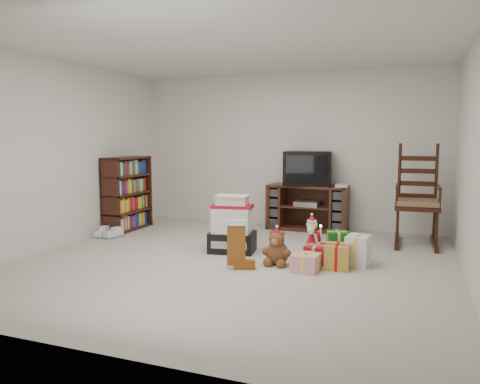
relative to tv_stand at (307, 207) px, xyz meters
name	(u,v)px	position (x,y,z in m)	size (l,w,h in m)	color
room	(233,157)	(-0.37, -2.25, 0.89)	(5.01, 5.01, 2.51)	#B7B3A8
tv_stand	(307,207)	(0.00, 0.00, 0.00)	(1.26, 0.47, 0.72)	#411B12
bookshelf	(128,195)	(-2.69, -0.99, 0.20)	(0.32, 0.95, 1.16)	#34150E
rocking_chair	(417,208)	(1.63, -0.40, 0.13)	(0.61, 0.97, 1.44)	#34150E
gift_pile	(232,228)	(-0.58, -1.76, -0.04)	(0.63, 0.50, 0.72)	black
red_suitcase	(235,231)	(-0.59, -1.67, -0.10)	(0.43, 0.30, 0.60)	maroon
stocking	(236,244)	(-0.26, -2.45, -0.08)	(0.26, 0.11, 0.56)	#0C700F
teddy_bear	(277,250)	(0.13, -2.15, -0.18)	(0.27, 0.24, 0.40)	brown
santa_figurine	(311,241)	(0.44, -1.70, -0.15)	(0.26, 0.25, 0.54)	maroon
mrs_claus_figurine	(228,232)	(-0.70, -1.61, -0.14)	(0.28, 0.26, 0.57)	maroon
sneaker_pair	(108,234)	(-2.62, -1.61, -0.31)	(0.38, 0.32, 0.11)	white
gift_cluster	(331,253)	(0.72, -1.94, -0.22)	(0.80, 0.90, 0.27)	maroon
crt_television	(308,168)	(-0.01, 0.01, 0.62)	(0.79, 0.62, 0.53)	black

